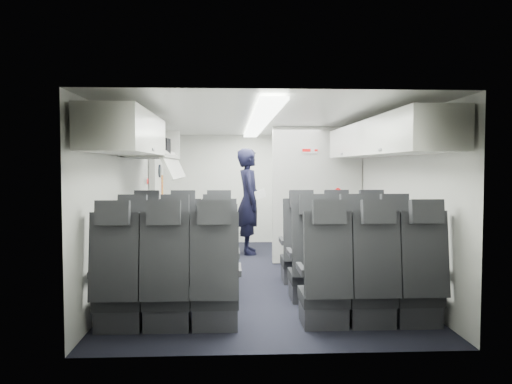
{
  "coord_description": "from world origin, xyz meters",
  "views": [
    {
      "loc": [
        -0.37,
        -6.98,
        1.54
      ],
      "look_at": [
        0.0,
        0.4,
        1.15
      ],
      "focal_mm": 35.0,
      "sensor_mm": 36.0,
      "label": 1
    }
  ],
  "objects": [
    {
      "name": "overhead_bin_right_rear",
      "position": [
        1.4,
        -2.0,
        1.86
      ],
      "size": [
        0.53,
        1.8,
        0.4
      ],
      "color": "white",
      "rests_on": "cabin_shell"
    },
    {
      "name": "overhead_bin_right_front",
      "position": [
        1.4,
        -0.25,
        1.86
      ],
      "size": [
        0.53,
        1.7,
        0.4
      ],
      "color": "white",
      "rests_on": "cabin_shell"
    },
    {
      "name": "flight_attendant",
      "position": [
        -0.06,
        1.72,
        0.92
      ],
      "size": [
        0.49,
        0.7,
        1.84
      ],
      "primitive_type": "imported",
      "rotation": [
        0.0,
        0.0,
        1.64
      ],
      "color": "black",
      "rests_on": "ground"
    },
    {
      "name": "cabin_shell",
      "position": [
        0.0,
        0.0,
        1.12
      ],
      "size": [
        3.41,
        6.01,
        2.16
      ],
      "color": "black",
      "rests_on": "ground"
    },
    {
      "name": "seat_row_rear",
      "position": [
        -0.0,
        -2.33,
        0.4
      ],
      "size": [
        3.33,
        0.56,
        1.24
      ],
      "color": "black",
      "rests_on": "cabin_shell"
    },
    {
      "name": "galley_unit",
      "position": [
        0.95,
        2.72,
        0.95
      ],
      "size": [
        0.85,
        0.52,
        1.9
      ],
      "color": "#939399",
      "rests_on": "cabin_shell"
    },
    {
      "name": "carry_on_bag",
      "position": [
        -1.41,
        -0.2,
        1.78
      ],
      "size": [
        0.44,
        0.32,
        0.25
      ],
      "primitive_type": "cube",
      "rotation": [
        0.0,
        0.0,
        -0.06
      ],
      "color": "black",
      "rests_on": "overhead_bin_left_front_open"
    },
    {
      "name": "boarding_door",
      "position": [
        -1.64,
        1.55,
        0.95
      ],
      "size": [
        0.12,
        1.27,
        1.86
      ],
      "color": "silver",
      "rests_on": "cabin_shell"
    },
    {
      "name": "papers",
      "position": [
        0.13,
        1.67,
        1.04
      ],
      "size": [
        0.2,
        0.1,
        0.14
      ],
      "primitive_type": "cube",
      "rotation": [
        0.0,
        0.0,
        0.42
      ],
      "color": "white",
      "rests_on": "flight_attendant"
    },
    {
      "name": "overhead_bin_left_rear",
      "position": [
        -1.4,
        -2.0,
        1.86
      ],
      "size": [
        0.53,
        1.8,
        0.4
      ],
      "color": "white",
      "rests_on": "cabin_shell"
    },
    {
      "name": "seat_row_front",
      "position": [
        -0.0,
        -0.53,
        0.4
      ],
      "size": [
        3.33,
        0.56,
        1.24
      ],
      "color": "black",
      "rests_on": "cabin_shell"
    },
    {
      "name": "bulkhead_partition",
      "position": [
        0.98,
        0.8,
        1.08
      ],
      "size": [
        1.4,
        0.15,
        2.13
      ],
      "color": "silver",
      "rests_on": "cabin_shell"
    },
    {
      "name": "seat_row_mid",
      "position": [
        -0.0,
        -1.43,
        0.4
      ],
      "size": [
        3.33,
        0.56,
        1.24
      ],
      "color": "black",
      "rests_on": "cabin_shell"
    },
    {
      "name": "overhead_bin_left_front_open",
      "position": [
        -1.44,
        -0.25,
        1.74
      ],
      "size": [
        0.64,
        1.7,
        0.72
      ],
      "color": "#9E9E93",
      "rests_on": "cabin_shell"
    }
  ]
}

